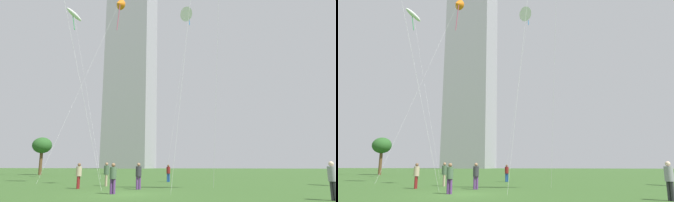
% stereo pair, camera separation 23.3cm
% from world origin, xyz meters
% --- Properties ---
extents(ground, '(280.00, 280.00, 0.00)m').
position_xyz_m(ground, '(0.00, 0.00, 0.00)').
color(ground, '#335623').
extents(person_standing_0, '(0.40, 0.40, 1.80)m').
position_xyz_m(person_standing_0, '(-4.45, 3.49, 1.04)').
color(person_standing_0, maroon).
rests_on(person_standing_0, ground).
extents(person_standing_1, '(0.38, 0.38, 1.71)m').
position_xyz_m(person_standing_1, '(0.57, 13.37, 0.99)').
color(person_standing_1, '#1E478C').
rests_on(person_standing_1, ground).
extents(person_standing_2, '(0.39, 0.39, 1.78)m').
position_xyz_m(person_standing_2, '(-0.65, -0.05, 1.03)').
color(person_standing_2, '#593372').
rests_on(person_standing_2, ground).
extents(person_standing_3, '(0.41, 0.41, 1.84)m').
position_xyz_m(person_standing_3, '(10.91, -1.60, 1.06)').
color(person_standing_3, '#2D2D33').
rests_on(person_standing_3, ground).
extents(person_standing_4, '(0.40, 0.40, 1.81)m').
position_xyz_m(person_standing_4, '(-0.02, 3.52, 1.05)').
color(person_standing_4, '#593372').
rests_on(person_standing_4, ground).
extents(person_standing_5, '(0.41, 0.41, 1.86)m').
position_xyz_m(person_standing_5, '(-3.42, 6.37, 1.08)').
color(person_standing_5, tan).
rests_on(person_standing_5, ground).
extents(kite_flying_0, '(8.72, 7.60, 25.87)m').
position_xyz_m(kite_flying_0, '(-16.27, 23.81, 25.17)').
color(kite_flying_0, silver).
rests_on(kite_flying_0, ground).
extents(kite_flying_4, '(4.77, 10.22, 23.71)m').
position_xyz_m(kite_flying_4, '(-6.87, 17.90, 22.87)').
color(kite_flying_4, silver).
rests_on(kite_flying_4, ground).
extents(kite_flying_5, '(5.28, 3.85, 28.59)m').
position_xyz_m(kite_flying_5, '(1.57, 30.41, 27.17)').
color(kite_flying_5, silver).
rests_on(kite_flying_5, ground).
extents(park_tree_0, '(3.27, 3.27, 6.40)m').
position_xyz_m(park_tree_0, '(-24.52, 31.39, 4.93)').
color(park_tree_0, brown).
rests_on(park_tree_0, ground).
extents(distant_highrise_0, '(25.64, 20.93, 97.80)m').
position_xyz_m(distant_highrise_0, '(-38.87, 135.21, 48.90)').
color(distant_highrise_0, '#939399').
rests_on(distant_highrise_0, ground).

